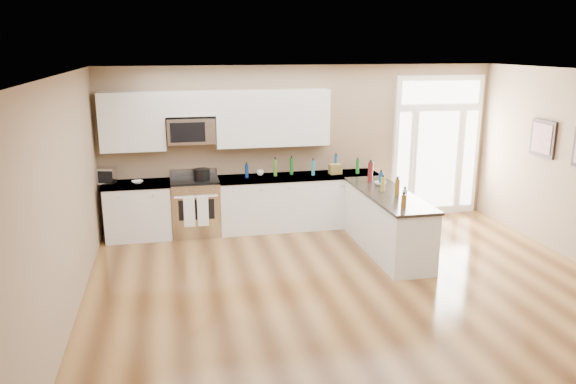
{
  "coord_description": "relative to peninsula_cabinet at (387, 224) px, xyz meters",
  "views": [
    {
      "loc": [
        -2.29,
        -5.55,
        3.12
      ],
      "look_at": [
        -0.69,
        2.0,
        1.1
      ],
      "focal_mm": 35.0,
      "sensor_mm": 36.0,
      "label": 1
    }
  ],
  "objects": [
    {
      "name": "ground",
      "position": [
        -0.93,
        -2.24,
        -0.43
      ],
      "size": [
        8.0,
        8.0,
        0.0
      ],
      "primitive_type": "plane",
      "color": "#513016"
    },
    {
      "name": "room_shell",
      "position": [
        -0.93,
        -2.24,
        1.27
      ],
      "size": [
        8.0,
        8.0,
        8.0
      ],
      "color": "#937A5D",
      "rests_on": "ground"
    },
    {
      "name": "back_cabinet_left",
      "position": [
        -3.8,
        1.45,
        0.0
      ],
      "size": [
        1.1,
        0.66,
        0.94
      ],
      "color": "silver",
      "rests_on": "ground"
    },
    {
      "name": "back_cabinet_right",
      "position": [
        -1.08,
        1.45,
        0.0
      ],
      "size": [
        2.85,
        0.66,
        0.94
      ],
      "color": "silver",
      "rests_on": "ground"
    },
    {
      "name": "peninsula_cabinet",
      "position": [
        0.0,
        0.0,
        0.0
      ],
      "size": [
        0.69,
        2.32,
        0.94
      ],
      "color": "silver",
      "rests_on": "ground"
    },
    {
      "name": "upper_cabinet_left",
      "position": [
        -3.81,
        1.59,
        1.49
      ],
      "size": [
        1.04,
        0.33,
        0.95
      ],
      "primitive_type": "cube",
      "color": "silver",
      "rests_on": "room_shell"
    },
    {
      "name": "upper_cabinet_right",
      "position": [
        -1.5,
        1.59,
        1.49
      ],
      "size": [
        1.94,
        0.33,
        0.95
      ],
      "primitive_type": "cube",
      "color": "silver",
      "rests_on": "room_shell"
    },
    {
      "name": "upper_cabinet_short",
      "position": [
        -2.88,
        1.59,
        1.77
      ],
      "size": [
        0.82,
        0.33,
        0.4
      ],
      "primitive_type": "cube",
      "color": "silver",
      "rests_on": "room_shell"
    },
    {
      "name": "microwave",
      "position": [
        -2.88,
        1.56,
        1.33
      ],
      "size": [
        0.78,
        0.41,
        0.42
      ],
      "color": "silver",
      "rests_on": "room_shell"
    },
    {
      "name": "entry_door",
      "position": [
        1.62,
        1.71,
        0.87
      ],
      "size": [
        1.7,
        0.1,
        2.6
      ],
      "color": "white",
      "rests_on": "ground"
    },
    {
      "name": "wall_art_near",
      "position": [
        2.54,
        -0.04,
        1.27
      ],
      "size": [
        0.05,
        0.58,
        0.58
      ],
      "color": "black",
      "rests_on": "room_shell"
    },
    {
      "name": "kitchen_range",
      "position": [
        -2.86,
        1.45,
        0.04
      ],
      "size": [
        0.8,
        0.71,
        1.08
      ],
      "color": "silver",
      "rests_on": "ground"
    },
    {
      "name": "stockpot",
      "position": [
        -2.73,
        1.4,
        0.62
      ],
      "size": [
        0.33,
        0.33,
        0.2
      ],
      "primitive_type": "cylinder",
      "rotation": [
        0.0,
        0.0,
        0.26
      ],
      "color": "black",
      "rests_on": "kitchen_range"
    },
    {
      "name": "toaster_oven",
      "position": [
        -4.28,
        1.54,
        0.63
      ],
      "size": [
        0.35,
        0.3,
        0.26
      ],
      "primitive_type": "cube",
      "rotation": [
        0.0,
        0.0,
        -0.25
      ],
      "color": "silver",
      "rests_on": "back_cabinet_left"
    },
    {
      "name": "cardboard_box",
      "position": [
        -0.42,
        1.43,
        0.59
      ],
      "size": [
        0.22,
        0.17,
        0.17
      ],
      "primitive_type": "cube",
      "rotation": [
        0.0,
        0.0,
        0.1
      ],
      "color": "olive",
      "rests_on": "back_cabinet_right"
    },
    {
      "name": "bowl_left",
      "position": [
        -3.78,
        1.41,
        0.53
      ],
      "size": [
        0.22,
        0.22,
        0.04
      ],
      "primitive_type": "imported",
      "rotation": [
        0.0,
        0.0,
        0.31
      ],
      "color": "white",
      "rests_on": "back_cabinet_left"
    },
    {
      "name": "bowl_peninsula",
      "position": [
        0.06,
        0.48,
        0.53
      ],
      "size": [
        0.2,
        0.2,
        0.06
      ],
      "primitive_type": "imported",
      "rotation": [
        0.0,
        0.0,
        0.1
      ],
      "color": "white",
      "rests_on": "peninsula_cabinet"
    },
    {
      "name": "cup_counter",
      "position": [
        -1.73,
        1.57,
        0.55
      ],
      "size": [
        0.15,
        0.15,
        0.09
      ],
      "primitive_type": "imported",
      "rotation": [
        0.0,
        0.0,
        0.3
      ],
      "color": "white",
      "rests_on": "back_cabinet_right"
    },
    {
      "name": "counter_bottles",
      "position": [
        -0.44,
        0.73,
        0.63
      ],
      "size": [
        2.1,
        2.45,
        0.32
      ],
      "color": "#19591E",
      "rests_on": "back_cabinet_right"
    }
  ]
}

